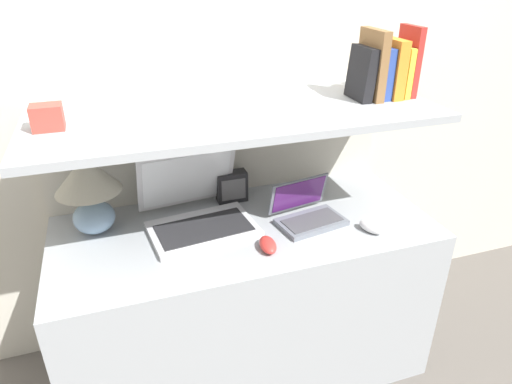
{
  "coord_description": "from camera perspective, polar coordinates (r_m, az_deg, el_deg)",
  "views": [
    {
      "loc": [
        -0.43,
        -1.11,
        1.63
      ],
      "look_at": [
        0.04,
        0.32,
        0.85
      ],
      "focal_mm": 32.0,
      "sensor_mm": 36.0,
      "label": 1
    }
  ],
  "objects": [
    {
      "name": "book_brown",
      "position": [
        1.81,
        14.33,
        15.17
      ],
      "size": [
        0.03,
        0.16,
        0.25
      ],
      "color": "brown",
      "rests_on": "shelf"
    },
    {
      "name": "router_box",
      "position": [
        1.91,
        -3.06,
        0.7
      ],
      "size": [
        0.13,
        0.06,
        0.13
      ],
      "color": "black",
      "rests_on": "desk"
    },
    {
      "name": "wall_back",
      "position": [
        1.91,
        -4.96,
        14.14
      ],
      "size": [
        6.0,
        0.05,
        2.4
      ],
      "color": "beige",
      "rests_on": "ground_plane"
    },
    {
      "name": "book_blue",
      "position": [
        1.84,
        15.31,
        14.21
      ],
      "size": [
        0.03,
        0.14,
        0.19
      ],
      "color": "#284293",
      "rests_on": "shelf"
    },
    {
      "name": "computer_mouse",
      "position": [
        1.62,
        1.49,
        -6.61
      ],
      "size": [
        0.06,
        0.11,
        0.04
      ],
      "color": "red",
      "rests_on": "desk"
    },
    {
      "name": "book_red",
      "position": [
        1.9,
        18.5,
        15.25
      ],
      "size": [
        0.03,
        0.13,
        0.26
      ],
      "color": "#A82823",
      "rests_on": "shelf"
    },
    {
      "name": "second_mouse",
      "position": [
        1.77,
        14.19,
        -4.26
      ],
      "size": [
        0.09,
        0.11,
        0.04
      ],
      "color": "white",
      "rests_on": "desk"
    },
    {
      "name": "book_yellow",
      "position": [
        1.89,
        17.55,
        14.19
      ],
      "size": [
        0.02,
        0.14,
        0.19
      ],
      "color": "gold",
      "rests_on": "shelf"
    },
    {
      "name": "book_black",
      "position": [
        1.8,
        13.07,
        14.24
      ],
      "size": [
        0.06,
        0.15,
        0.2
      ],
      "color": "black",
      "rests_on": "shelf"
    },
    {
      "name": "book_orange",
      "position": [
        1.86,
        16.51,
        14.63
      ],
      "size": [
        0.04,
        0.16,
        0.22
      ],
      "color": "orange",
      "rests_on": "shelf"
    },
    {
      "name": "shelf",
      "position": [
        1.64,
        -2.24,
        9.63
      ],
      "size": [
        1.44,
        0.57,
        0.03
      ],
      "color": "#999EA3",
      "rests_on": "back_riser"
    },
    {
      "name": "laptop_large",
      "position": [
        1.76,
        -7.35,
        -2.41
      ],
      "size": [
        0.43,
        0.39,
        0.27
      ],
      "color": "silver",
      "rests_on": "desk"
    },
    {
      "name": "shelf_gadget",
      "position": [
        1.58,
        -24.64,
        8.5
      ],
      "size": [
        0.09,
        0.08,
        0.08
      ],
      "color": "#CC3D33",
      "rests_on": "shelf"
    },
    {
      "name": "desk",
      "position": [
        1.96,
        -1.22,
        -13.23
      ],
      "size": [
        1.44,
        0.63,
        0.71
      ],
      "color": "#999EA3",
      "rests_on": "ground_plane"
    },
    {
      "name": "laptop_small",
      "position": [
        1.79,
        6.41,
        -2.6
      ],
      "size": [
        0.28,
        0.23,
        0.16
      ],
      "color": "slate",
      "rests_on": "desk"
    },
    {
      "name": "table_lamp",
      "position": [
        1.74,
        -20.22,
        0.68
      ],
      "size": [
        0.23,
        0.23,
        0.3
      ],
      "color": "#7593B2",
      "rests_on": "desk"
    },
    {
      "name": "back_riser",
      "position": [
        2.11,
        -3.98,
        -3.3
      ],
      "size": [
        1.44,
        0.04,
        1.12
      ],
      "color": "beige",
      "rests_on": "ground_plane"
    }
  ]
}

